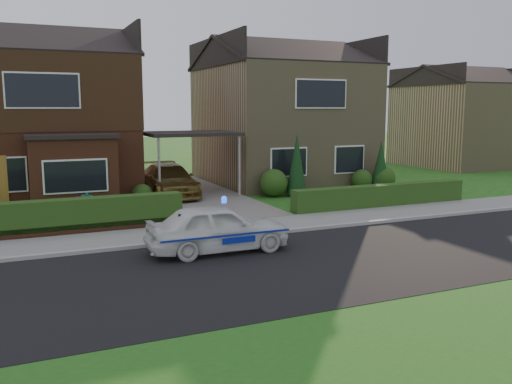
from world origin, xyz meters
TOP-DOWN VIEW (x-y plane):
  - ground at (0.00, 0.00)m, footprint 120.00×120.00m
  - road at (0.00, 0.00)m, footprint 60.00×6.00m
  - kerb at (0.00, 3.05)m, footprint 60.00×0.16m
  - sidewalk at (0.00, 4.10)m, footprint 60.00×2.00m
  - grass_verge at (0.00, -5.00)m, footprint 60.00×4.00m
  - driveway at (0.00, 11.00)m, footprint 3.80×12.00m
  - house_left at (-5.78, 13.90)m, footprint 7.50×9.53m
  - house_right at (5.80, 13.99)m, footprint 7.50×8.06m
  - carport_link at (0.00, 10.95)m, footprint 3.80×3.00m
  - dwarf_wall at (-5.80, 5.30)m, footprint 7.70×0.25m
  - hedge_left at (-5.80, 5.45)m, footprint 7.50×0.55m
  - hedge_right at (5.80, 5.35)m, footprint 7.50×0.55m
  - shrub_left_mid at (-4.00, 9.30)m, footprint 1.32×1.32m
  - shrub_left_near at (-2.40, 9.60)m, footprint 0.84×0.84m
  - shrub_right_near at (3.20, 9.40)m, footprint 1.20×1.20m
  - shrub_right_mid at (7.80, 9.50)m, footprint 0.96×0.96m
  - shrub_right_far at (8.80, 9.20)m, footprint 1.08×1.08m
  - conifer_a at (4.20, 9.20)m, footprint 0.90×0.90m
  - conifer_b at (8.60, 9.20)m, footprint 0.90×0.90m
  - neighbour_right at (20.00, 16.00)m, footprint 6.50×7.00m
  - police_car at (-2.05, 1.86)m, footprint 3.45×3.76m
  - driveway_car at (-1.00, 10.83)m, footprint 1.91×4.53m
  - potted_plant_a at (-4.61, 8.45)m, footprint 0.45×0.32m
  - potted_plant_b at (-2.50, 6.00)m, footprint 0.54×0.53m
  - potted_plant_c at (-4.85, 8.48)m, footprint 0.56×0.56m

SIDE VIEW (x-z plane):
  - ground at x=0.00m, z-range 0.00..0.00m
  - road at x=0.00m, z-range -0.01..0.01m
  - grass_verge at x=0.00m, z-range -0.01..0.01m
  - hedge_left at x=-5.80m, z-range -0.45..0.45m
  - hedge_right at x=5.80m, z-range -0.40..0.40m
  - sidewalk at x=0.00m, z-range 0.00..0.10m
  - kerb at x=0.00m, z-range 0.00..0.12m
  - driveway at x=0.00m, z-range 0.00..0.12m
  - dwarf_wall at x=-5.80m, z-range 0.00..0.36m
  - potted_plant_c at x=-4.85m, z-range 0.00..0.72m
  - potted_plant_b at x=-2.50m, z-range 0.00..0.77m
  - potted_plant_a at x=-4.61m, z-range 0.00..0.80m
  - shrub_left_near at x=-2.40m, z-range 0.00..0.84m
  - shrub_right_mid at x=7.80m, z-range 0.00..0.96m
  - shrub_right_far at x=8.80m, z-range 0.00..1.08m
  - shrub_right_near at x=3.20m, z-range 0.00..1.20m
  - police_car at x=-2.05m, z-range -0.08..1.36m
  - shrub_left_mid at x=-4.00m, z-range 0.00..1.32m
  - driveway_car at x=-1.00m, z-range 0.12..1.43m
  - conifer_b at x=8.60m, z-range 0.00..2.20m
  - conifer_a at x=4.20m, z-range 0.00..2.60m
  - neighbour_right at x=20.00m, z-range 0.00..5.20m
  - carport_link at x=0.00m, z-range 1.27..4.04m
  - house_right at x=5.80m, z-range 0.04..7.29m
  - house_left at x=-5.78m, z-range 0.19..7.44m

